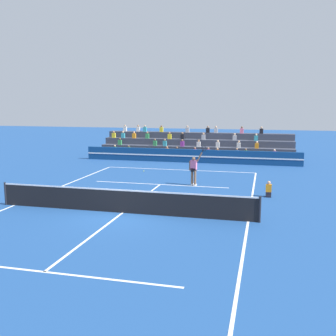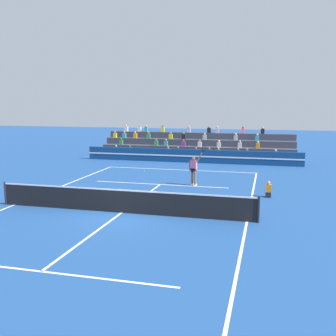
% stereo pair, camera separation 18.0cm
% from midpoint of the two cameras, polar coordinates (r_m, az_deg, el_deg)
% --- Properties ---
extents(ground_plane, '(120.00, 120.00, 0.00)m').
position_cam_midpoint_polar(ground_plane, '(17.74, -6.91, -6.48)').
color(ground_plane, navy).
extents(court_lines, '(11.10, 23.90, 0.01)m').
position_cam_midpoint_polar(court_lines, '(17.74, -6.91, -6.47)').
color(court_lines, white).
rests_on(court_lines, ground).
extents(tennis_net, '(12.00, 0.10, 1.10)m').
position_cam_midpoint_polar(tennis_net, '(17.60, -6.94, -4.78)').
color(tennis_net, black).
rests_on(tennis_net, ground).
extents(sponsor_banner_wall, '(18.00, 0.26, 1.10)m').
position_cam_midpoint_polar(sponsor_banner_wall, '(32.50, 2.94, 1.76)').
color(sponsor_banner_wall, navy).
rests_on(sponsor_banner_wall, ground).
extents(bleacher_stand, '(17.09, 3.80, 2.83)m').
position_cam_midpoint_polar(bleacher_stand, '(35.56, 3.91, 2.87)').
color(bleacher_stand, '#383D4C').
rests_on(bleacher_stand, ground).
extents(ball_kid_courtside, '(0.30, 0.36, 0.84)m').
position_cam_midpoint_polar(ball_kid_courtside, '(21.13, 14.15, -3.21)').
color(ball_kid_courtside, black).
rests_on(ball_kid_courtside, ground).
extents(tennis_player, '(1.11, 0.40, 2.45)m').
position_cam_midpoint_polar(tennis_player, '(23.28, 3.57, -0.16)').
color(tennis_player, brown).
rests_on(tennis_player, ground).
extents(tennis_ball, '(0.07, 0.07, 0.07)m').
position_cam_midpoint_polar(tennis_ball, '(28.29, -3.72, -0.43)').
color(tennis_ball, '#C6DB33').
rests_on(tennis_ball, ground).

